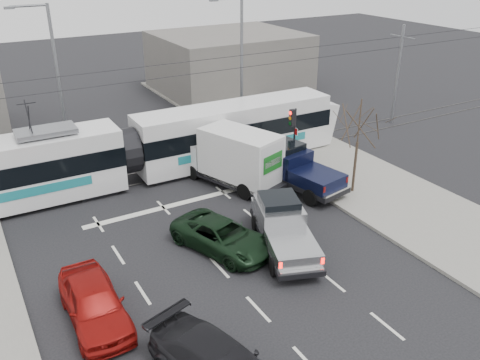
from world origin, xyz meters
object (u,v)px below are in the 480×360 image
box_truck (233,158)px  red_car (94,303)px  street_lamp_near (239,58)px  tram (127,152)px  traffic_signal (293,126)px  bare_tree (359,125)px  green_car (222,236)px  silver_pickup (282,225)px  street_lamp_far (54,72)px  navy_pickup (294,167)px

box_truck → red_car: box_truck is taller
street_lamp_near → box_truck: (-4.65, -7.33, -3.56)m
street_lamp_near → red_car: 20.90m
tram → traffic_signal: bearing=-19.6°
bare_tree → green_car: (-8.53, -1.34, -3.13)m
traffic_signal → silver_pickup: (-4.99, -6.34, -1.74)m
street_lamp_near → box_truck: 9.38m
tram → red_car: 11.43m
traffic_signal → street_lamp_near: (0.84, 7.50, 2.37)m
box_truck → green_car: box_truck is taller
traffic_signal → green_car: size_ratio=0.76×
traffic_signal → street_lamp_far: (-10.66, 9.50, 2.37)m
green_car → red_car: (-6.01, -1.82, 0.12)m
bare_tree → silver_pickup: bearing=-159.0°
silver_pickup → box_truck: bearing=99.3°
street_lamp_far → box_truck: 12.11m
bare_tree → street_lamp_far: 17.97m
bare_tree → traffic_signal: bare_tree is taller
traffic_signal → navy_pickup: size_ratio=0.62×
traffic_signal → tram: 9.26m
navy_pickup → red_car: bearing=-167.2°
traffic_signal → tram: bearing=159.8°
street_lamp_far → box_truck: bearing=-53.7°
traffic_signal → box_truck: (-3.80, 0.17, -1.18)m
silver_pickup → navy_pickup: bearing=69.6°
street_lamp_near → green_car: street_lamp_near is taller
tram → red_car: size_ratio=5.57×
bare_tree → street_lamp_near: size_ratio=0.56×
tram → navy_pickup: bearing=-32.5°
traffic_signal → green_car: traffic_signal is taller
silver_pickup → box_truck: 6.64m
traffic_signal → red_car: size_ratio=0.79×
navy_pickup → red_car: (-12.30, -5.43, -0.36)m
traffic_signal → tram: size_ratio=0.14×
traffic_signal → street_lamp_far: 14.47m
silver_pickup → navy_pickup: 6.03m
silver_pickup → street_lamp_far: bearing=129.3°
tram → green_car: 8.69m
street_lamp_near → silver_pickup: bearing=-112.8°
green_car → street_lamp_near: bearing=38.0°
bare_tree → street_lamp_near: bearing=91.4°
red_car → silver_pickup: bearing=6.2°
navy_pickup → bare_tree: bearing=-56.3°
street_lamp_near → navy_pickup: 10.24m
green_car → red_car: red_car is taller
tram → silver_pickup: (3.66, -9.52, -0.85)m
tram → red_car: bearing=-114.2°
navy_pickup → green_car: bearing=-161.2°
street_lamp_far → tram: bearing=-72.4°
tram → green_car: size_ratio=5.36×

